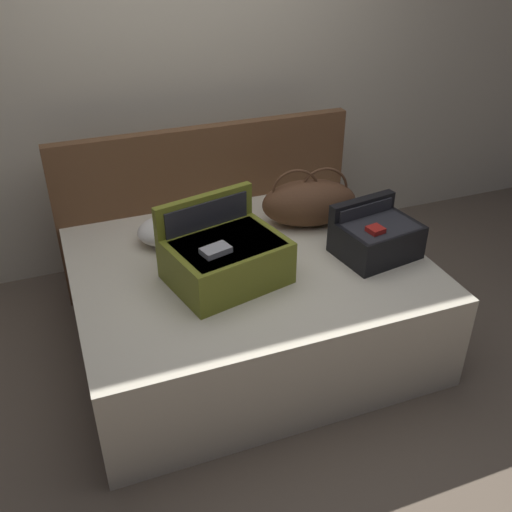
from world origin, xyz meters
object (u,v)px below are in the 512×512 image
at_px(pillow_near_headboard, 170,230).
at_px(hard_case_large, 225,257).
at_px(hard_case_medium, 376,236).
at_px(duffel_bag, 309,202).
at_px(bed, 249,303).

bearing_deg(pillow_near_headboard, hard_case_large, -70.20).
bearing_deg(hard_case_medium, duffel_bag, 104.23).
relative_size(hard_case_large, pillow_near_headboard, 1.76).
height_order(bed, hard_case_medium, hard_case_medium).
xyz_separation_m(duffel_bag, pillow_near_headboard, (-0.84, 0.09, -0.07)).
xyz_separation_m(hard_case_large, duffel_bag, (0.67, 0.40, 0.01)).
bearing_deg(hard_case_large, bed, 21.90).
bearing_deg(duffel_bag, hard_case_medium, -66.76).
height_order(bed, hard_case_large, hard_case_large).
relative_size(duffel_bag, pillow_near_headboard, 1.66).
distance_m(hard_case_medium, pillow_near_headboard, 1.18).
height_order(bed, duffel_bag, duffel_bag).
bearing_deg(bed, duffel_bag, 29.45).
distance_m(hard_case_medium, duffel_bag, 0.50).
bearing_deg(duffel_bag, hard_case_large, -148.95).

